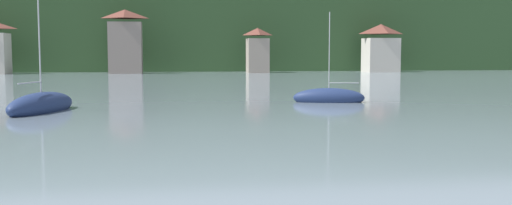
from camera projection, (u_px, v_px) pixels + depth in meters
name	position (u px, v px, depth m)	size (l,w,h in m)	color
wooded_hillside	(242.00, 28.00, 140.19)	(352.00, 62.99, 42.71)	#2D4C28
shore_building_westcentral	(125.00, 42.00, 96.04)	(5.53, 4.31, 10.38)	gray
shore_building_central	(258.00, 51.00, 99.10)	(3.67, 4.03, 7.51)	gray
shore_building_eastcentral	(381.00, 49.00, 102.63)	(5.75, 5.11, 8.30)	beige
sailboat_far_2	(329.00, 98.00, 42.82)	(5.38, 2.62, 6.89)	navy
sailboat_far_5	(41.00, 106.00, 36.00)	(3.97, 7.06, 9.81)	navy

